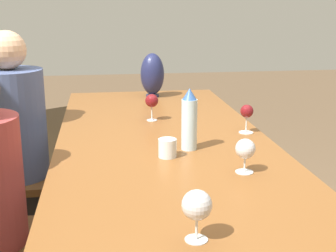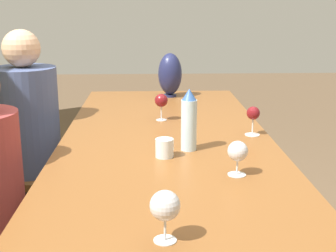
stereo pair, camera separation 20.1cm
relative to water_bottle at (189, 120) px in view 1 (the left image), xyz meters
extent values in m
cube|color=brown|center=(0.14, 0.09, -0.15)|extent=(2.43, 0.98, 0.04)
cylinder|color=brown|center=(1.26, -0.30, -0.53)|extent=(0.07, 0.07, 0.72)
cylinder|color=brown|center=(1.26, 0.48, -0.53)|extent=(0.07, 0.07, 0.72)
cylinder|color=silver|center=(0.00, 0.00, -0.02)|extent=(0.07, 0.07, 0.22)
cone|color=#33599E|center=(0.00, 0.00, 0.11)|extent=(0.06, 0.06, 0.05)
cylinder|color=silver|center=(-0.09, 0.11, -0.09)|extent=(0.08, 0.08, 0.08)
cylinder|color=#1E234C|center=(1.16, 0.03, -0.12)|extent=(0.09, 0.09, 0.01)
ellipsoid|color=#1E234C|center=(1.16, 0.03, 0.02)|extent=(0.16, 0.16, 0.27)
cylinder|color=silver|center=(0.22, -0.32, -0.13)|extent=(0.07, 0.07, 0.00)
cylinder|color=silver|center=(0.22, -0.32, -0.09)|extent=(0.01, 0.01, 0.08)
sphere|color=maroon|center=(0.22, -0.32, -0.02)|extent=(0.06, 0.06, 0.06)
cylinder|color=silver|center=(0.52, 0.11, -0.13)|extent=(0.06, 0.06, 0.00)
cylinder|color=silver|center=(0.52, 0.11, -0.09)|extent=(0.01, 0.01, 0.08)
sphere|color=maroon|center=(0.52, 0.11, -0.02)|extent=(0.07, 0.07, 0.07)
cylinder|color=silver|center=(-0.79, 0.13, -0.13)|extent=(0.06, 0.06, 0.00)
cylinder|color=silver|center=(-0.79, 0.13, -0.09)|extent=(0.01, 0.01, 0.06)
sphere|color=silver|center=(-0.79, 0.13, -0.03)|extent=(0.08, 0.08, 0.08)
cylinder|color=silver|center=(-0.31, -0.15, -0.13)|extent=(0.07, 0.07, 0.00)
cylinder|color=silver|center=(-0.31, -0.15, -0.10)|extent=(0.01, 0.01, 0.06)
sphere|color=silver|center=(-0.31, -0.15, -0.04)|extent=(0.08, 0.08, 0.08)
cube|color=brown|center=(0.58, 0.84, -0.45)|extent=(0.44, 0.44, 0.04)
cylinder|color=brown|center=(0.39, 0.65, -0.68)|extent=(0.04, 0.04, 0.42)
cylinder|color=brown|center=(0.77, 0.65, -0.68)|extent=(0.04, 0.04, 0.42)
cube|color=#2D2D38|center=(0.58, 0.78, -0.66)|extent=(0.26, 0.19, 0.46)
cylinder|color=#475684|center=(0.58, 0.84, -0.14)|extent=(0.35, 0.35, 0.58)
sphere|color=#D6A884|center=(0.58, 0.84, 0.25)|extent=(0.20, 0.20, 0.20)
camera|label=1|loc=(-1.90, 0.36, 0.49)|focal=50.00mm
camera|label=2|loc=(-1.92, 0.16, 0.49)|focal=50.00mm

